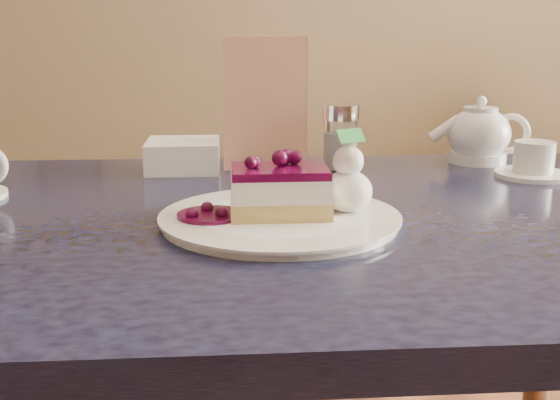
{
  "coord_description": "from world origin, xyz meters",
  "views": [
    {
      "loc": [
        0.18,
        -0.57,
        1.07
      ],
      "look_at": [
        0.18,
        0.26,
        0.86
      ],
      "focal_mm": 45.0,
      "sensor_mm": 36.0,
      "label": 1
    }
  ],
  "objects_px": {
    "cheesecake_slice": "(280,192)",
    "tea_set": "(489,141)",
    "main_table": "(277,270)",
    "dessert_plate": "(280,219)"
  },
  "relations": [
    {
      "from": "main_table",
      "to": "tea_set",
      "type": "relative_size",
      "value": 5.3
    },
    {
      "from": "cheesecake_slice",
      "to": "main_table",
      "type": "bearing_deg",
      "value": 90.0
    },
    {
      "from": "tea_set",
      "to": "cheesecake_slice",
      "type": "bearing_deg",
      "value": -134.33
    },
    {
      "from": "cheesecake_slice",
      "to": "tea_set",
      "type": "xyz_separation_m",
      "value": [
        0.39,
        0.4,
        0.0
      ]
    },
    {
      "from": "main_table",
      "to": "cheesecake_slice",
      "type": "xyz_separation_m",
      "value": [
        0.0,
        -0.05,
        0.13
      ]
    },
    {
      "from": "main_table",
      "to": "dessert_plate",
      "type": "height_order",
      "value": "dessert_plate"
    },
    {
      "from": "dessert_plate",
      "to": "tea_set",
      "type": "distance_m",
      "value": 0.56
    },
    {
      "from": "tea_set",
      "to": "dessert_plate",
      "type": "bearing_deg",
      "value": -134.33
    },
    {
      "from": "cheesecake_slice",
      "to": "tea_set",
      "type": "bearing_deg",
      "value": 41.54
    },
    {
      "from": "dessert_plate",
      "to": "tea_set",
      "type": "height_order",
      "value": "tea_set"
    }
  ]
}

